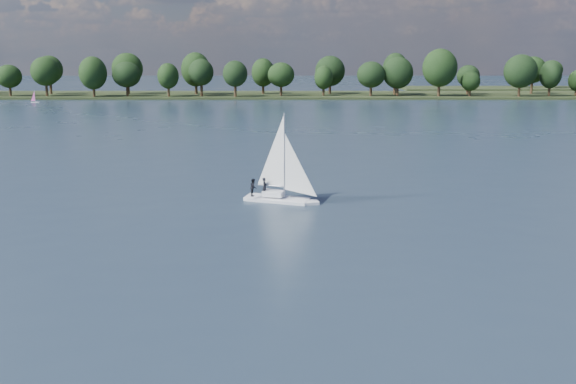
# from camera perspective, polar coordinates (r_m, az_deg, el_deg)

# --- Properties ---
(ground) EXTENTS (700.00, 700.00, 0.00)m
(ground) POSITION_cam_1_polar(r_m,az_deg,el_deg) (117.00, -1.20, 5.20)
(ground) COLOR #233342
(ground) RESTS_ON ground
(far_shore) EXTENTS (660.00, 40.00, 1.50)m
(far_shore) POSITION_cam_1_polar(r_m,az_deg,el_deg) (228.58, -0.56, 8.53)
(far_shore) COLOR black
(far_shore) RESTS_ON ground
(sailboat) EXTENTS (7.08, 4.20, 9.01)m
(sailboat) POSITION_cam_1_polar(r_m,az_deg,el_deg) (61.72, -0.95, 1.42)
(sailboat) COLOR white
(sailboat) RESTS_ON ground
(dinghy_pink) EXTENTS (2.42, 0.99, 3.84)m
(dinghy_pink) POSITION_cam_1_polar(r_m,az_deg,el_deg) (211.22, -21.56, 7.66)
(dinghy_pink) COLOR white
(dinghy_pink) RESTS_ON ground
(treeline) EXTENTS (563.09, 73.53, 17.29)m
(treeline) POSITION_cam_1_polar(r_m,az_deg,el_deg) (225.48, -4.60, 10.48)
(treeline) COLOR black
(treeline) RESTS_ON ground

